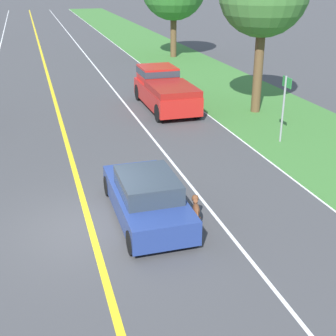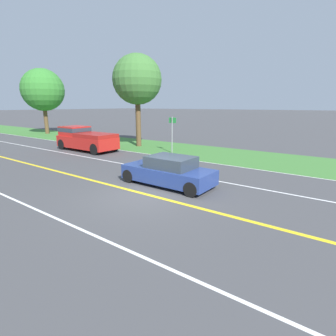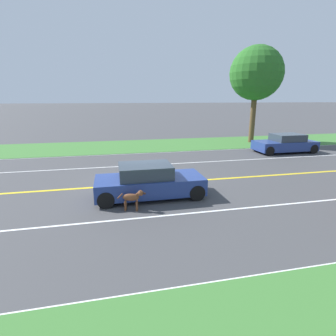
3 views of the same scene
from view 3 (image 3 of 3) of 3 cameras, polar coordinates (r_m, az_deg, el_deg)
ground_plane at (r=12.17m, az=-5.62°, el=-3.53°), size 400.00×400.00×0.00m
centre_divider_line at (r=12.17m, az=-5.62°, el=-3.52°), size 0.18×160.00×0.01m
lane_edge_line_right at (r=6.04m, az=3.19°, el=-24.65°), size 0.14×160.00×0.01m
lane_edge_line_left at (r=18.91m, az=-8.17°, el=3.11°), size 0.14×160.00×0.01m
lane_dash_same_dir at (r=8.94m, az=-2.88°, el=-10.52°), size 0.10×160.00×0.01m
lane_dash_oncoming at (r=15.51m, az=-7.17°, el=0.52°), size 0.10×160.00×0.01m
grass_verge_left at (r=21.85m, az=-8.78°, el=4.71°), size 6.00×160.00×0.03m
ego_car at (r=10.45m, az=-4.22°, el=-3.02°), size 1.79×4.24×1.34m
dog at (r=9.30m, az=-7.63°, el=-6.35°), size 0.37×1.01×0.77m
oncoming_car at (r=20.98m, az=24.15°, el=4.85°), size 1.93×4.36×1.33m
roadside_tree_left_near at (r=24.56m, az=18.67°, el=18.89°), size 4.46×4.46×8.10m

